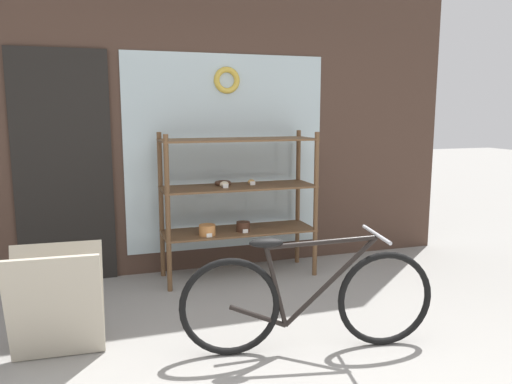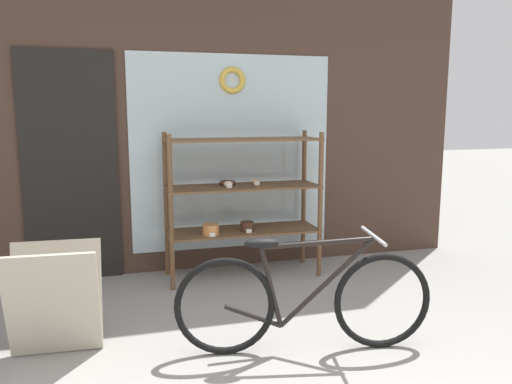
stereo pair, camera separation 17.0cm
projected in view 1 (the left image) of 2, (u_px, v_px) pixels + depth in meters
storefront_facade at (202, 73)px, 4.75m from camera, size 5.24×0.13×3.94m
display_case at (237, 193)px, 4.65m from camera, size 1.43×0.48×1.37m
bicycle at (308, 299)px, 3.24m from camera, size 1.67×0.48×0.78m
sandwich_board at (56, 303)px, 3.14m from camera, size 0.58×0.41×0.71m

